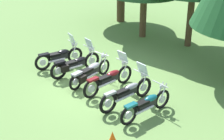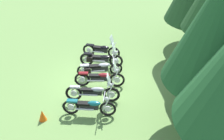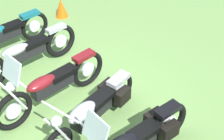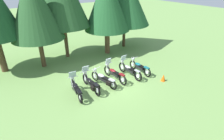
% 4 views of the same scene
% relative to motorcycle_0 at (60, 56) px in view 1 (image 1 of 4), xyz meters
% --- Properties ---
extents(ground_plane, '(80.00, 80.00, 0.00)m').
position_rel_motorcycle_0_xyz_m(ground_plane, '(2.52, 0.09, -0.47)').
color(ground_plane, '#6B934C').
extents(motorcycle_0, '(0.64, 2.18, 1.37)m').
position_rel_motorcycle_0_xyz_m(motorcycle_0, '(0.00, 0.00, 0.00)').
color(motorcycle_0, black).
rests_on(motorcycle_0, ground_plane).
extents(motorcycle_1, '(0.76, 2.34, 1.38)m').
position_rel_motorcycle_0_xyz_m(motorcycle_1, '(1.04, 0.09, -0.00)').
color(motorcycle_1, black).
rests_on(motorcycle_1, ground_plane).
extents(motorcycle_2, '(0.94, 2.29, 0.98)m').
position_rel_motorcycle_0_xyz_m(motorcycle_2, '(2.00, 0.12, -0.02)').
color(motorcycle_2, black).
rests_on(motorcycle_2, ground_plane).
extents(motorcycle_3, '(0.64, 2.41, 1.38)m').
position_rel_motorcycle_0_xyz_m(motorcycle_3, '(2.97, 0.32, 0.01)').
color(motorcycle_3, black).
rests_on(motorcycle_3, ground_plane).
extents(motorcycle_4, '(0.77, 2.43, 1.38)m').
position_rel_motorcycle_0_xyz_m(motorcycle_4, '(4.16, 0.17, 0.00)').
color(motorcycle_4, black).
rests_on(motorcycle_4, ground_plane).
extents(motorcycle_5, '(0.70, 2.24, 1.00)m').
position_rel_motorcycle_0_xyz_m(motorcycle_5, '(5.12, 0.17, -0.02)').
color(motorcycle_5, black).
rests_on(motorcycle_5, ground_plane).
extents(traffic_cone, '(0.32, 0.32, 0.48)m').
position_rel_motorcycle_0_xyz_m(traffic_cone, '(5.64, -1.68, -0.23)').
color(traffic_cone, '#EA590F').
rests_on(traffic_cone, ground_plane).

